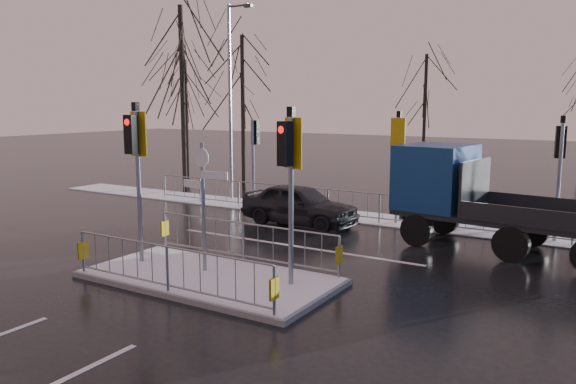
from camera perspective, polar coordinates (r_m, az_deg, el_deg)
The scene contains 12 objects.
ground at distance 13.48m, azimuth -7.99°, elevation -8.87°, with size 120.00×120.00×0.00m, color black.
snow_verge at distance 20.64m, azimuth 7.29°, elevation -2.55°, with size 30.00×2.00×0.04m, color white.
lane_markings at distance 13.24m, azimuth -8.91°, elevation -9.21°, with size 8.00×11.38×0.01m.
traffic_island at distance 13.39m, azimuth -8.03°, elevation -7.26°, with size 6.00×3.04×4.15m.
far_kerb_fixtures at distance 19.89m, azimuth 7.52°, elevation -0.06°, with size 18.00×0.65×3.83m.
car_far_lane at distance 19.19m, azimuth 1.17°, elevation -1.26°, with size 1.67×4.14×1.41m, color black.
flatbed_truck at distance 17.12m, azimuth 17.50°, elevation -0.07°, with size 6.49×3.00×2.91m.
tree_near_a at distance 28.11m, azimuth -10.75°, elevation 12.88°, with size 4.75×4.75×8.97m.
tree_near_b at distance 27.65m, azimuth -4.64°, elevation 11.07°, with size 4.00×4.00×7.55m.
tree_near_c at distance 31.23m, azimuth -10.33°, elevation 9.53°, with size 3.50×3.50×6.61m.
tree_far_a at distance 33.49m, azimuth 13.79°, elevation 9.92°, with size 3.75×3.75×7.08m.
street_lamp_left at distance 24.29m, azimuth -5.78°, elevation 9.81°, with size 1.25×0.18×8.20m.
Camera 1 is at (8.18, -9.90, 4.11)m, focal length 35.00 mm.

